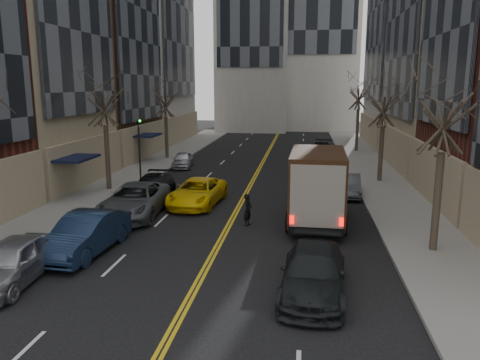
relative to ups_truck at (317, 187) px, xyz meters
The scene contains 20 objects.
sidewalk_left 18.19m from the ups_truck, 136.82° to the left, with size 4.00×66.00×0.15m, color slate.
sidewalk_right 13.40m from the ups_truck, 68.82° to the left, with size 4.00×66.00×0.15m, color slate.
tree_lf_mid 14.86m from the ups_truck, 157.49° to the left, with size 3.20×3.20×8.91m.
tree_lf_far 22.91m from the ups_truck, 125.26° to the left, with size 3.20×3.20×8.12m.
tree_rt_near 7.45m from the ups_truck, 38.14° to the right, with size 3.20×3.20×8.71m.
tree_rt_mid 12.16m from the ups_truck, 66.12° to the left, with size 3.20×3.20×8.32m.
tree_rt_far 26.26m from the ups_truck, 79.73° to the left, with size 3.20×3.20×9.11m.
traffic_signal 13.78m from the ups_truck, 147.51° to the left, with size 0.29×0.26×4.70m.
ups_truck is the anchor object (origin of this frame).
observer_sedan 8.16m from the ups_truck, 92.04° to the right, with size 2.38×5.15×1.46m.
taxi 7.18m from the ups_truck, 158.09° to the left, with size 2.43×5.26×1.46m, color yellow.
pedestrian 3.57m from the ups_truck, 164.88° to the right, with size 0.57×0.37×1.56m, color black.
parked_lf_a 13.64m from the ups_truck, 140.55° to the right, with size 1.83×4.55×1.55m, color #9FA1A7.
parked_lf_b 10.88m from the ups_truck, 149.14° to the right, with size 1.73×4.95×1.63m, color #111E35.
parked_lf_c 9.35m from the ups_truck, behind, with size 2.72×5.90×1.64m, color #4B4E52.
parked_lf_d 10.14m from the ups_truck, 160.03° to the left, with size 2.04×5.01×1.45m, color black.
parked_lf_e 17.89m from the ups_truck, 126.04° to the left, with size 1.50×3.72×1.27m, color #B5B6BD.
parked_rt_a 6.51m from the ups_truck, 70.86° to the left, with size 1.36×3.91×1.29m, color #45474C.
parked_rt_b 16.53m from the ups_truck, 86.87° to the left, with size 2.21×4.80×1.33m, color #95969C.
parked_rt_c 21.94m from the ups_truck, 87.35° to the left, with size 2.00×4.91×1.43m, color black.
Camera 1 is at (3.46, -7.89, 6.71)m, focal length 35.00 mm.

